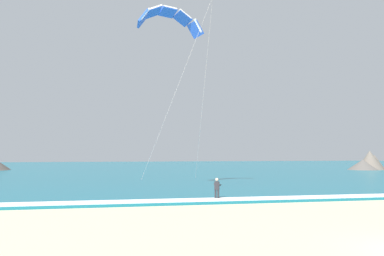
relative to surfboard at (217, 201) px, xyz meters
name	(u,v)px	position (x,y,z in m)	size (l,w,h in m)	color
sea	(169,168)	(3.83, 58.43, 0.07)	(200.00, 120.00, 0.20)	#146075
surf_foam	(270,198)	(3.83, -0.57, 0.19)	(200.00, 1.80, 0.04)	white
surfboard	(217,201)	(0.00, 0.00, 0.00)	(0.99, 1.45, 0.09)	#E04C38
kitesurfer	(217,188)	(0.01, 0.02, 0.91)	(0.66, 0.66, 1.69)	#232328
kite_primary	(169,18)	(-2.63, 7.10, 16.00)	(6.47, 8.25, 15.88)	blue
headland_right	(369,163)	(41.73, 39.56, 1.58)	(8.93, 6.61, 4.02)	#665B51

